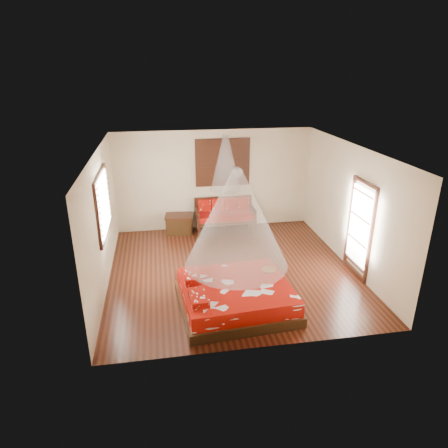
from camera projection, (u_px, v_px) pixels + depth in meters
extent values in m
cube|color=black|center=(232.00, 271.00, 9.21)|extent=(5.50, 5.50, 0.02)
cube|color=silver|center=(232.00, 149.00, 8.17)|extent=(5.50, 5.50, 0.02)
cube|color=beige|center=(101.00, 221.00, 8.27)|extent=(0.02, 5.50, 2.80)
cube|color=beige|center=(350.00, 206.00, 9.12)|extent=(0.02, 5.50, 2.80)
cube|color=beige|center=(214.00, 180.00, 11.22)|extent=(5.50, 0.02, 2.80)
cube|color=beige|center=(265.00, 274.00, 6.16)|extent=(5.50, 0.02, 2.80)
cube|color=black|center=(236.00, 303.00, 7.76)|extent=(2.26, 2.07, 0.20)
cube|color=#900C04|center=(236.00, 292.00, 7.67)|extent=(2.15, 1.97, 0.30)
cube|color=#900C04|center=(199.00, 298.00, 7.05)|extent=(0.34, 0.58, 0.14)
cube|color=#900C04|center=(191.00, 276.00, 7.78)|extent=(0.34, 0.58, 0.14)
cube|color=black|center=(199.00, 231.00, 10.88)|extent=(0.08, 0.08, 0.42)
cube|color=black|center=(254.00, 227.00, 11.11)|extent=(0.08, 0.08, 0.42)
cube|color=black|center=(197.00, 222.00, 11.44)|extent=(0.08, 0.08, 0.42)
cube|color=black|center=(249.00, 219.00, 11.68)|extent=(0.08, 0.08, 0.42)
cube|color=black|center=(225.00, 219.00, 11.21)|extent=(1.65, 0.73, 0.08)
cube|color=#7C0504|center=(225.00, 215.00, 11.17)|extent=(1.59, 0.67, 0.14)
cube|color=black|center=(223.00, 206.00, 11.41)|extent=(1.65, 0.06, 0.55)
cube|color=black|center=(197.00, 215.00, 11.03)|extent=(0.06, 0.73, 0.30)
cube|color=black|center=(253.00, 212.00, 11.28)|extent=(0.06, 0.73, 0.30)
cube|color=#900C04|center=(205.00, 206.00, 11.19)|extent=(0.35, 0.19, 0.37)
cube|color=#900C04|center=(218.00, 205.00, 11.24)|extent=(0.35, 0.19, 0.37)
cube|color=#900C04|center=(230.00, 204.00, 11.30)|extent=(0.35, 0.19, 0.37)
cube|color=#900C04|center=(243.00, 204.00, 11.36)|extent=(0.35, 0.19, 0.37)
cube|color=black|center=(180.00, 225.00, 11.21)|extent=(0.78, 0.60, 0.48)
cube|color=black|center=(179.00, 216.00, 11.11)|extent=(0.83, 0.65, 0.05)
cube|color=black|center=(223.00, 163.00, 11.04)|extent=(1.52, 0.06, 1.32)
cube|color=black|center=(223.00, 163.00, 11.03)|extent=(1.35, 0.04, 1.10)
cube|color=black|center=(103.00, 204.00, 8.34)|extent=(0.08, 1.74, 1.34)
cube|color=silver|center=(105.00, 204.00, 8.35)|extent=(0.04, 1.54, 1.10)
cube|color=black|center=(359.00, 231.00, 8.69)|extent=(0.08, 1.02, 2.16)
cube|color=white|center=(359.00, 226.00, 8.65)|extent=(0.03, 0.82, 1.70)
cylinder|color=brown|center=(269.00, 270.00, 8.14)|extent=(0.29, 0.29, 0.03)
cone|color=white|center=(237.00, 219.00, 7.11)|extent=(1.90, 1.90, 1.80)
cone|color=white|center=(226.00, 163.00, 10.57)|extent=(0.82, 0.82, 1.50)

